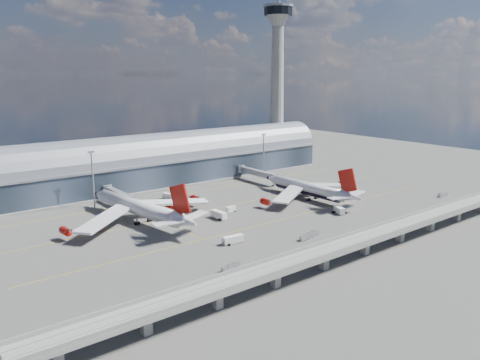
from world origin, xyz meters
TOP-DOWN VIEW (x-y plane):
  - ground at (0.00, 0.00)m, footprint 500.00×500.00m
  - taxi_lines at (0.00, 22.11)m, footprint 200.00×80.12m
  - terminal at (0.00, 77.99)m, footprint 200.00×30.00m
  - control_tower at (85.00, 83.00)m, footprint 19.00×19.00m
  - guideway at (-0.00, -55.00)m, footprint 220.00×8.50m
  - floodlight_mast_left at (-50.00, 55.00)m, footprint 3.00×0.70m
  - floodlight_mast_right at (50.00, 55.00)m, footprint 3.00×0.70m
  - airliner_left at (-43.33, 22.20)m, footprint 64.72×68.10m
  - airliner_right at (37.09, 6.07)m, footprint 57.39×59.97m
  - jet_bridge_left at (-40.17, 53.12)m, footprint 4.40×28.00m
  - jet_bridge_right at (40.56, 51.18)m, footprint 4.40×32.00m
  - service_truck_0 at (-15.82, 6.73)m, footprint 3.20×7.98m
  - service_truck_1 at (-6.30, 11.03)m, footprint 4.58×2.46m
  - service_truck_2 at (-28.66, -20.13)m, footprint 8.10×3.12m
  - service_truck_3 at (29.12, -19.20)m, footprint 4.34×6.55m
  - service_truck_4 at (45.46, 10.99)m, footprint 3.93×5.36m
  - service_truck_5 at (-16.59, 47.29)m, footprint 4.12×6.07m
  - cargo_train_0 at (-42.85, -37.81)m, footprint 7.38×2.44m
  - cargo_train_1 at (-3.03, -32.45)m, footprint 10.95×3.78m
  - cargo_train_2 at (92.77, -30.75)m, footprint 8.31×2.67m

SIDE VIEW (x-z plane):
  - ground at x=0.00m, z-range 0.00..0.00m
  - taxi_lines at x=0.00m, z-range 0.00..0.01m
  - cargo_train_0 at x=-42.85m, z-range 0.04..1.66m
  - cargo_train_1 at x=-3.03m, z-range 0.04..1.84m
  - cargo_train_2 at x=92.77m, z-range 0.04..1.87m
  - service_truck_1 at x=-6.30m, z-range 0.01..2.60m
  - service_truck_5 at x=-16.59m, z-range 0.03..2.77m
  - service_truck_4 at x=45.46m, z-range 0.01..2.84m
  - service_truck_2 at x=-28.66m, z-range 0.06..2.92m
  - service_truck_3 at x=29.12m, z-range 0.03..2.99m
  - service_truck_0 at x=-15.82m, z-range 0.05..3.30m
  - airliner_right at x=37.09m, z-range -4.59..14.47m
  - jet_bridge_left at x=-40.17m, z-range 1.55..8.80m
  - jet_bridge_right at x=40.56m, z-range 1.56..8.81m
  - guideway at x=0.00m, z-range 1.69..8.89m
  - airliner_left at x=-43.33m, z-range -4.45..16.33m
  - terminal at x=0.00m, z-range -2.66..25.34m
  - floodlight_mast_left at x=-50.00m, z-range 0.78..26.48m
  - floodlight_mast_right at x=50.00m, z-range 0.78..26.48m
  - control_tower at x=85.00m, z-range 0.14..103.14m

